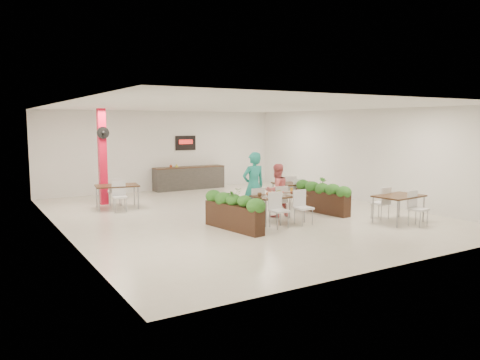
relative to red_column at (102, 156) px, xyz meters
name	(u,v)px	position (x,y,z in m)	size (l,w,h in m)	color
ground	(238,214)	(3.00, -3.79, -1.64)	(12.00, 12.00, 0.00)	beige
room_shell	(238,147)	(3.00, -3.79, 0.36)	(10.10, 12.10, 3.22)	white
red_column	(102,156)	(0.00, 0.00, 0.00)	(0.40, 0.41, 3.20)	red
service_counter	(189,177)	(4.00, 1.86, -1.15)	(3.00, 0.64, 2.20)	#2D2B28
main_table	(278,199)	(3.36, -5.36, -1.01)	(1.41, 1.63, 0.92)	#301C10
diner_man	(254,186)	(2.97, -4.71, -0.69)	(0.70, 0.46, 1.91)	teal
diner_woman	(277,190)	(3.77, -4.71, -0.87)	(0.75, 0.59, 1.55)	#FB6F72
planter_left	(234,210)	(1.83, -5.55, -1.12)	(0.68, 2.06, 1.09)	black
planter_right	(322,196)	(5.31, -4.92, -1.13)	(0.59, 2.06, 1.08)	black
side_table_a	(117,188)	(0.18, -0.96, -1.00)	(1.44, 1.67, 0.92)	#301C10
side_table_b	(295,186)	(5.40, -3.45, -1.00)	(1.59, 1.67, 0.92)	#301C10
side_table_c	(399,199)	(6.19, -7.07, -1.01)	(1.42, 1.66, 0.92)	#301C10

